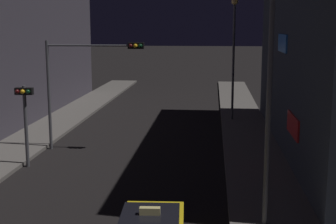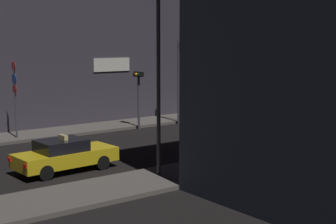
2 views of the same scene
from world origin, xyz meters
name	(u,v)px [view 1 (image 1 of 2)]	position (x,y,z in m)	size (l,w,h in m)	color
sidewalk_left	(41,133)	(-6.13, 25.23, 0.09)	(2.92, 54.46, 0.17)	#5B5651
sidewalk_right	(248,138)	(6.13, 25.23, 0.09)	(2.92, 54.46, 0.17)	#5B5651
traffic_light_overhead	(84,71)	(-2.52, 22.00, 4.13)	(5.08, 0.42, 5.70)	#47474C
traffic_light_left_kerb	(25,109)	(-4.42, 18.74, 2.71)	(0.80, 0.42, 3.78)	#47474C
street_lamp_near_block	(270,73)	(5.78, 12.83, 5.04)	(0.46, 0.46, 7.57)	#47474C
street_lamp_far_block	(234,45)	(5.39, 30.35, 5.16)	(0.44, 0.44, 8.02)	#47474C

